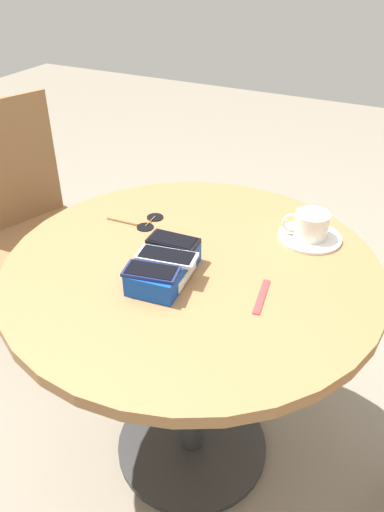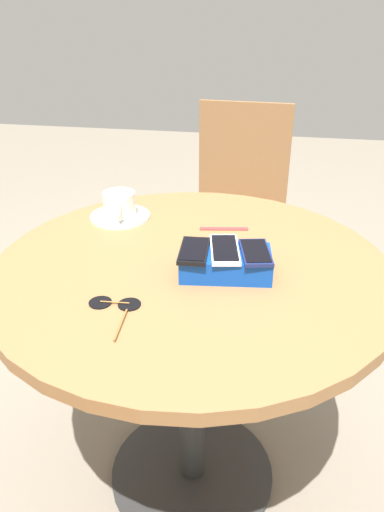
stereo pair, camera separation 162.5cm
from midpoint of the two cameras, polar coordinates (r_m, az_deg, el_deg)
ground_plane at (r=1.47m, az=-26.92°, el=-43.65°), size 8.00×8.00×0.00m
round_table at (r=0.97m, az=-35.42°, el=-31.40°), size 0.93×0.93×0.72m
phone_box at (r=0.79m, az=-36.12°, el=-28.77°), size 0.21×0.13×0.05m
phone_navy at (r=0.73m, az=-32.61°, el=-29.15°), size 0.08×0.13×0.01m
phone_white at (r=0.77m, az=-36.77°, el=-27.01°), size 0.08×0.15×0.01m
phone_black at (r=0.80m, az=-41.35°, el=-25.98°), size 0.07×0.12×0.01m
saucer at (r=1.11m, az=-39.01°, el=-13.19°), size 0.17×0.17×0.01m
coffee_cup at (r=1.09m, az=-39.68°, el=-11.71°), size 0.09×0.12×0.07m
lanyard_strap at (r=0.92m, az=-27.17°, el=-18.54°), size 0.13×0.04×0.00m
sunglasses at (r=0.91m, az=-54.46°, el=-30.68°), size 0.11×0.15×0.01m
chair_far_side at (r=1.51m, az=-11.55°, el=-8.33°), size 0.40×0.40×0.90m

